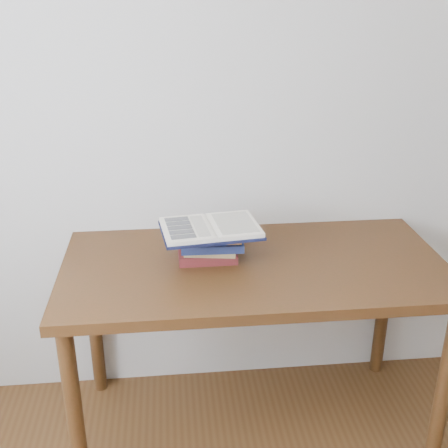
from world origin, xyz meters
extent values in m
cube|color=beige|center=(0.00, 1.75, 1.30)|extent=(3.50, 0.04, 2.60)
cube|color=#442311|center=(0.09, 1.38, 0.78)|extent=(1.49, 0.74, 0.04)
cylinder|color=#442311|center=(-0.59, 1.07, 0.38)|extent=(0.06, 0.06, 0.75)
cylinder|color=#442311|center=(0.78, 1.07, 0.38)|extent=(0.06, 0.06, 0.75)
cylinder|color=#442311|center=(-0.59, 1.69, 0.38)|extent=(0.06, 0.06, 0.75)
cylinder|color=#442311|center=(0.78, 1.69, 0.38)|extent=(0.06, 0.06, 0.75)
cube|color=#5D2317|center=(-0.09, 1.44, 0.82)|extent=(0.23, 0.15, 0.04)
cube|color=#92794B|center=(-0.07, 1.43, 0.85)|extent=(0.22, 0.17, 0.03)
cube|color=#161D44|center=(-0.07, 1.41, 0.88)|extent=(0.24, 0.17, 0.03)
cube|color=#A85526|center=(-0.06, 1.43, 0.91)|extent=(0.23, 0.17, 0.03)
cube|color=black|center=(-0.08, 1.41, 0.93)|extent=(0.40, 0.30, 0.01)
cube|color=beige|center=(-0.17, 1.40, 0.94)|extent=(0.20, 0.26, 0.02)
cube|color=beige|center=(0.01, 1.42, 0.94)|extent=(0.20, 0.26, 0.02)
cylinder|color=beige|center=(-0.08, 1.41, 0.94)|extent=(0.04, 0.24, 0.01)
cube|color=black|center=(-0.20, 1.48, 0.95)|extent=(0.09, 0.05, 0.00)
cube|color=black|center=(-0.20, 1.43, 0.95)|extent=(0.09, 0.05, 0.00)
cube|color=black|center=(-0.19, 1.39, 0.95)|extent=(0.09, 0.05, 0.00)
cube|color=black|center=(-0.19, 1.35, 0.95)|extent=(0.09, 0.05, 0.00)
cube|color=black|center=(-0.18, 1.31, 0.95)|extent=(0.09, 0.05, 0.00)
cube|color=beige|center=(-0.12, 1.40, 0.95)|extent=(0.07, 0.20, 0.00)
cube|color=beige|center=(0.02, 1.42, 0.95)|extent=(0.16, 0.22, 0.00)
camera|label=1|loc=(-0.23, -0.54, 1.79)|focal=45.00mm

